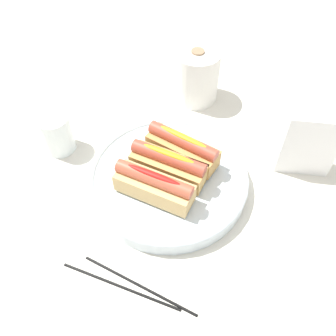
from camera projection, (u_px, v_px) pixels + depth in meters
The scene contains 10 objects.
ground_plane at pixel (164, 183), 0.76m from camera, with size 2.40×2.40×0.00m, color silver.
serving_bowl at pixel (168, 180), 0.74m from camera, with size 0.32×0.32×0.04m.
hotdog_front at pixel (152, 185), 0.68m from camera, with size 0.16×0.07×0.06m.
hotdog_back at pixel (168, 165), 0.71m from camera, with size 0.16×0.07×0.06m.
hotdog_side at pixel (183, 148), 0.74m from camera, with size 0.16×0.09×0.06m.
water_glass at pixel (57, 135), 0.80m from camera, with size 0.07×0.07×0.09m.
paper_towel_roll at pixel (196, 76), 0.89m from camera, with size 0.11×0.11×0.13m.
napkin_box at pixel (309, 142), 0.73m from camera, with size 0.11×0.04×0.15m, color white.
chopstick_near at pixel (139, 285), 0.62m from camera, with size 0.01×0.01×0.22m, color black.
chopstick_far at pixel (120, 286), 0.62m from camera, with size 0.01×0.01×0.22m, color black.
Camera 1 is at (0.15, -0.43, 0.61)m, focal length 39.22 mm.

